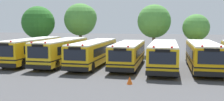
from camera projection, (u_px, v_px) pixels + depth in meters
The scene contains 12 objects.
ground_plane at pixel (128, 67), 25.77m from camera, with size 160.00×160.00×0.00m, color #424244.
school_bus_0 at pixel (32, 50), 28.20m from camera, with size 2.68×10.33×2.79m.
school_bus_1 at pixel (61, 51), 27.27m from camera, with size 2.62×10.25×2.76m.
school_bus_2 at pixel (94, 52), 26.66m from camera, with size 2.56×11.01×2.62m.
school_bus_3 at pixel (128, 54), 25.63m from camera, with size 2.67×9.59×2.54m.
school_bus_4 at pixel (164, 54), 24.54m from camera, with size 2.78×10.69×2.63m.
school_bus_5 at pixel (203, 55), 23.91m from camera, with size 2.76×9.83×2.70m.
tree_0 at pixel (38, 23), 37.47m from camera, with size 4.77×4.77×6.83m.
tree_1 at pixel (82, 19), 37.74m from camera, with size 4.84×4.73×7.25m.
tree_2 at pixel (153, 21), 34.44m from camera, with size 4.46×4.46×6.84m.
tree_3 at pixel (196, 27), 31.49m from camera, with size 3.26×3.26×5.46m.
traffic_cone at pixel (130, 80), 18.39m from camera, with size 0.43×0.43×0.57m, color #EA5914.
Camera 1 is at (4.59, -25.09, 4.35)m, focal length 41.25 mm.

